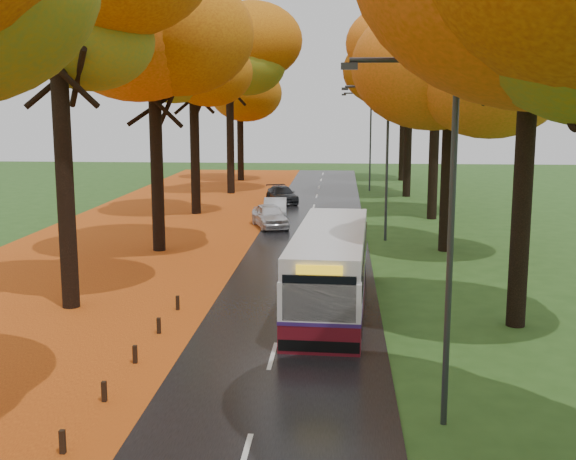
# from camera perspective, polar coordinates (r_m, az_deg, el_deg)

# --- Properties ---
(road) EXTENTS (6.50, 90.00, 0.04)m
(road) POSITION_cam_1_polar(r_m,az_deg,el_deg) (33.06, 0.91, -2.30)
(road) COLOR black
(road) RESTS_ON ground
(centre_line) EXTENTS (0.12, 90.00, 0.01)m
(centre_line) POSITION_cam_1_polar(r_m,az_deg,el_deg) (33.05, 0.91, -2.26)
(centre_line) COLOR silver
(centre_line) RESTS_ON road
(leaf_verge) EXTENTS (12.00, 90.00, 0.02)m
(leaf_verge) POSITION_cam_1_polar(r_m,az_deg,el_deg) (34.75, -14.09, -2.02)
(leaf_verge) COLOR maroon
(leaf_verge) RESTS_ON ground
(leaf_drift) EXTENTS (0.90, 90.00, 0.01)m
(leaf_drift) POSITION_cam_1_polar(r_m,az_deg,el_deg) (33.36, -4.33, -2.18)
(leaf_drift) COLOR orange
(leaf_drift) RESTS_ON road
(trees_left) EXTENTS (9.20, 74.00, 13.88)m
(trees_left) POSITION_cam_1_polar(r_m,az_deg,el_deg) (35.58, -10.82, 13.80)
(trees_left) COLOR black
(trees_left) RESTS_ON ground
(trees_right) EXTENTS (9.30, 74.20, 13.96)m
(trees_right) POSITION_cam_1_polar(r_m,az_deg,el_deg) (34.69, 13.47, 14.07)
(trees_right) COLOR black
(trees_right) RESTS_ON ground
(streetlamp_near) EXTENTS (2.45, 0.18, 8.00)m
(streetlamp_near) POSITION_cam_1_polar(r_m,az_deg,el_deg) (15.57, 11.88, 1.23)
(streetlamp_near) COLOR #333538
(streetlamp_near) RESTS_ON ground
(streetlamp_mid) EXTENTS (2.45, 0.18, 8.00)m
(streetlamp_mid) POSITION_cam_1_polar(r_m,az_deg,el_deg) (37.39, 7.46, 6.30)
(streetlamp_mid) COLOR #333538
(streetlamp_mid) RESTS_ON ground
(streetlamp_far) EXTENTS (2.45, 0.18, 8.00)m
(streetlamp_far) POSITION_cam_1_polar(r_m,az_deg,el_deg) (59.34, 6.29, 7.62)
(streetlamp_far) COLOR #333538
(streetlamp_far) RESTS_ON ground
(bus) EXTENTS (2.86, 10.45, 2.72)m
(bus) POSITION_cam_1_polar(r_m,az_deg,el_deg) (25.12, 3.38, -2.86)
(bus) COLOR #590D17
(bus) RESTS_ON road
(car_white) EXTENTS (2.76, 4.24, 1.34)m
(car_white) POSITION_cam_1_polar(r_m,az_deg,el_deg) (41.35, -1.43, 1.14)
(car_white) COLOR silver
(car_white) RESTS_ON road
(car_silver) EXTENTS (1.66, 4.04, 1.30)m
(car_silver) POSITION_cam_1_polar(r_m,az_deg,el_deg) (44.04, -1.02, 1.65)
(car_silver) COLOR #AAACB2
(car_silver) RESTS_ON road
(car_dark) EXTENTS (2.90, 4.42, 1.19)m
(car_dark) POSITION_cam_1_polar(r_m,az_deg,el_deg) (51.63, -0.48, 2.81)
(car_dark) COLOR black
(car_dark) RESTS_ON road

